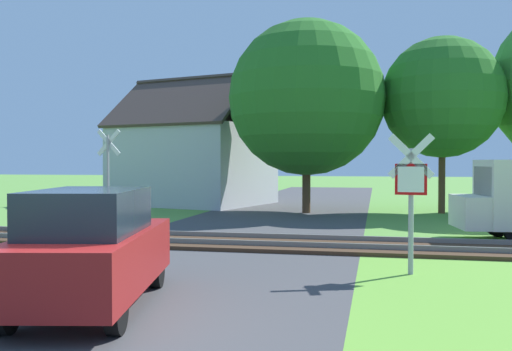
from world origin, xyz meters
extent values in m
plane|color=#5B933D|center=(0.00, 0.00, 0.00)|extent=(160.00, 160.00, 0.00)
cube|color=#424244|center=(0.00, 2.00, 0.00)|extent=(6.87, 80.00, 0.01)
cube|color=#422D1E|center=(0.00, 7.79, 0.05)|extent=(60.00, 2.60, 0.10)
cube|color=slate|center=(0.00, 8.50, 0.16)|extent=(60.00, 0.08, 0.12)
cube|color=slate|center=(0.00, 7.07, 0.16)|extent=(60.00, 0.08, 0.12)
cylinder|color=#9E9EA5|center=(4.46, 4.60, 1.22)|extent=(0.10, 0.10, 2.44)
cube|color=red|center=(4.45, 4.53, 1.85)|extent=(0.60, 0.11, 0.60)
cube|color=white|center=(4.44, 4.51, 1.85)|extent=(0.49, 0.08, 0.49)
cube|color=white|center=(4.45, 4.53, 2.29)|extent=(0.87, 0.15, 0.88)
cube|color=white|center=(4.45, 4.53, 2.29)|extent=(0.87, 0.15, 0.88)
cylinder|color=#9E9EA5|center=(-4.76, 10.33, 1.53)|extent=(0.09, 0.09, 3.06)
cube|color=white|center=(-4.75, 10.39, 2.81)|extent=(0.87, 0.15, 0.88)
cube|color=white|center=(-4.75, 10.39, 2.81)|extent=(0.87, 0.15, 0.88)
cube|color=#B7B7BC|center=(-5.46, 21.34, 2.01)|extent=(8.16, 7.59, 4.03)
cube|color=#473833|center=(-5.86, 19.89, 5.21)|extent=(7.80, 5.17, 2.74)
cube|color=#473833|center=(-5.07, 22.79, 5.21)|extent=(7.80, 5.17, 2.74)
cube|color=brown|center=(-3.66, 20.85, 5.44)|extent=(0.61, 0.61, 1.10)
cylinder|color=#513823|center=(6.49, 18.41, 1.49)|extent=(0.28, 0.28, 2.99)
sphere|color=#286B23|center=(6.49, 18.41, 4.90)|extent=(5.10, 5.10, 5.10)
cylinder|color=#513823|center=(0.86, 17.42, 1.21)|extent=(0.35, 0.35, 2.43)
sphere|color=#286B23|center=(0.86, 17.42, 4.90)|extent=(6.61, 6.61, 6.61)
cube|color=silver|center=(6.34, 10.00, 0.79)|extent=(0.92, 1.88, 0.90)
cube|color=#19232D|center=(6.70, 10.04, 1.62)|extent=(0.24, 1.61, 0.85)
cylinder|color=black|center=(7.26, 10.90, 0.34)|extent=(0.70, 0.26, 0.68)
cube|color=maroon|center=(-0.34, 1.02, 0.72)|extent=(2.39, 4.24, 0.84)
cube|color=#19232D|center=(-0.31, 0.83, 1.46)|extent=(1.80, 2.43, 0.64)
cylinder|color=black|center=(0.08, 2.50, 0.30)|extent=(0.29, 0.62, 0.60)
cylinder|color=black|center=(-1.30, 2.22, 0.30)|extent=(0.29, 0.62, 0.60)
cylinder|color=black|center=(0.61, -0.17, 0.30)|extent=(0.29, 0.62, 0.60)
cylinder|color=black|center=(-0.77, -0.45, 0.30)|extent=(0.29, 0.62, 0.60)
camera|label=1|loc=(3.81, -6.77, 2.18)|focal=40.00mm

